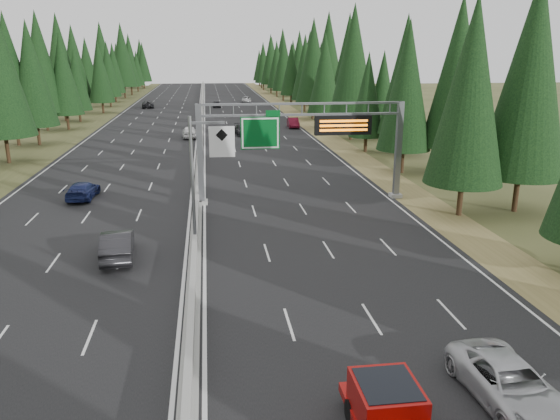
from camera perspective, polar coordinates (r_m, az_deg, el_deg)
The scene contains 19 objects.
road at distance 87.72m, azimuth -8.25°, elevation 8.43°, with size 32.00×260.00×0.08m, color black.
shoulder_right at distance 89.31m, azimuth 3.38°, elevation 8.70°, with size 3.60×260.00×0.06m, color olive.
shoulder_left at distance 89.71m, azimuth -19.79°, elevation 7.81°, with size 3.60×260.00×0.06m, color #3C441F.
median_barrier at distance 87.67m, azimuth -8.26°, elevation 8.67°, with size 0.70×260.00×0.85m.
sign_gantry at distance 43.04m, azimuth 3.15°, elevation 7.68°, with size 16.75×0.98×7.80m.
hov_sign_pole at distance 32.65m, azimuth -8.14°, elevation 3.84°, with size 2.80×0.50×8.00m.
tree_row_right at distance 78.84m, azimuth 8.20°, elevation 14.37°, with size 11.95×245.73×18.87m.
tree_row_left at distance 83.63m, azimuth -24.25°, elevation 13.26°, with size 11.57×243.47×18.99m.
silver_minivan at distance 20.90m, azimuth 22.85°, elevation -16.34°, with size 2.43×5.27×1.46m, color #B6B6BB.
red_pickup at distance 17.79m, azimuth 11.50°, elevation -20.38°, with size 2.03×5.70×1.86m.
car_ahead_green at distance 77.26m, azimuth -1.92°, elevation 8.09°, with size 1.59×3.95×1.35m, color #17663C.
car_ahead_dkred at distance 87.52m, azimuth 1.38°, elevation 9.10°, with size 1.61×4.63×1.53m, color #5D0D1D.
car_ahead_dkgrey at distance 79.81m, azimuth -3.92°, elevation 8.37°, with size 2.07×5.08×1.47m, color black.
car_ahead_white at distance 133.11m, azimuth -3.54°, elevation 11.45°, with size 2.15×4.67×1.30m, color #B9B9B9.
car_ahead_far at distance 121.05m, azimuth -6.64°, elevation 10.93°, with size 1.63×4.06×1.38m, color black.
car_onc_near at distance 33.01m, azimuth -16.63°, elevation -3.47°, with size 1.73×4.96×1.63m, color black.
car_onc_blue at distance 47.35m, azimuth -19.92°, elevation 1.96°, with size 1.94×4.76×1.38m, color navy.
car_onc_white at distance 77.88m, azimuth -9.43°, elevation 8.06°, with size 1.94×4.83×1.65m, color white.
car_onc_far at distance 122.73m, azimuth -13.62°, elevation 10.69°, with size 2.44×5.30×1.47m, color black.
Camera 1 is at (0.99, -6.95, 11.61)m, focal length 35.00 mm.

